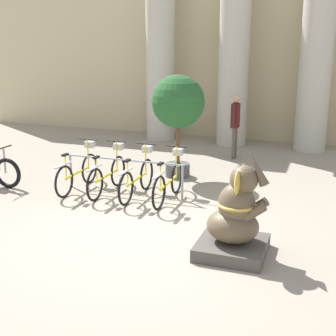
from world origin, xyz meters
name	(u,v)px	position (x,y,z in m)	size (l,w,h in m)	color
ground_plane	(137,234)	(0.00, 0.00, 0.00)	(60.00, 60.00, 0.00)	gray
building_facade	(241,47)	(0.00, 8.60, 3.00)	(20.00, 0.20, 6.00)	#C6B78E
column_left	(161,59)	(-2.40, 7.60, 2.62)	(1.17, 1.17, 5.16)	#BCB7A8
column_middle	(234,60)	(0.00, 7.60, 2.62)	(1.17, 1.17, 5.16)	#BCB7A8
column_right	(316,62)	(2.40, 7.60, 2.62)	(1.17, 1.17, 5.16)	#BCB7A8
bike_rack	(124,168)	(-1.13, 1.95, 0.58)	(2.74, 0.05, 0.77)	gray
bicycle_0	(78,171)	(-2.20, 1.84, 0.42)	(0.48, 1.80, 1.06)	black
bicycle_1	(108,174)	(-1.49, 1.87, 0.42)	(0.48, 1.80, 1.06)	black
bicycle_2	(137,178)	(-0.77, 1.84, 0.42)	(0.48, 1.80, 1.06)	black
bicycle_3	(169,181)	(-0.06, 1.83, 0.42)	(0.48, 1.80, 1.06)	black
elephant_statue	(235,220)	(1.75, -0.21, 0.57)	(1.05, 1.05, 1.68)	#4C4742
person_pedestrian	(235,120)	(0.47, 5.81, 1.10)	(0.24, 0.47, 1.80)	brown
potted_tree	(178,105)	(-0.45, 3.57, 1.74)	(1.26, 1.26, 2.46)	#4C4C4C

